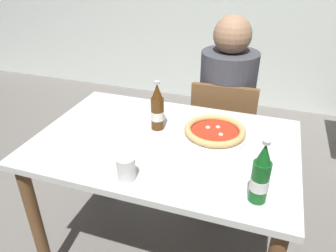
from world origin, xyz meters
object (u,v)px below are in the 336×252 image
chair_behind_table (222,133)px  paper_cup (126,168)px  pizza_margherita_near (215,132)px  dining_table_main (165,160)px  beer_bottle_center (261,176)px  napkin_with_cutlery (158,152)px  diner_seated (225,116)px  beer_bottle_left (157,109)px

chair_behind_table → paper_cup: (-0.23, -0.92, 0.32)m
pizza_margherita_near → paper_cup: paper_cup is taller
dining_table_main → paper_cup: size_ratio=12.63×
beer_bottle_center → napkin_with_cutlery: beer_bottle_center is taller
diner_seated → napkin_with_cutlery: size_ratio=5.90×
chair_behind_table → beer_bottle_center: bearing=103.8°
diner_seated → beer_bottle_center: size_ratio=4.89×
dining_table_main → chair_behind_table: 0.65m
dining_table_main → beer_bottle_center: 0.56m
diner_seated → beer_bottle_center: (0.26, -0.93, 0.27)m
diner_seated → paper_cup: 1.02m
diner_seated → chair_behind_table: bearing=-86.4°
beer_bottle_center → pizza_margherita_near: bearing=120.8°
chair_behind_table → beer_bottle_center: (0.26, -0.88, 0.37)m
chair_behind_table → paper_cup: bearing=73.3°
dining_table_main → napkin_with_cutlery: size_ratio=5.85×
diner_seated → pizza_margherita_near: bearing=-86.7°
pizza_margherita_near → paper_cup: size_ratio=3.32×
dining_table_main → diner_seated: bearing=74.8°
beer_bottle_center → dining_table_main: bearing=148.6°
beer_bottle_left → diner_seated: bearing=66.0°
diner_seated → dining_table_main: bearing=-105.2°
pizza_margherita_near → beer_bottle_left: bearing=-175.8°
beer_bottle_left → paper_cup: bearing=-86.8°
chair_behind_table → beer_bottle_center: 0.99m
pizza_margherita_near → paper_cup: bearing=-121.1°
dining_table_main → paper_cup: 0.35m
diner_seated → beer_bottle_center: bearing=-74.2°
beer_bottle_left → napkin_with_cutlery: bearing=-69.1°
pizza_margherita_near → napkin_with_cutlery: (-0.20, -0.22, -0.02)m
pizza_margherita_near → beer_bottle_center: bearing=-59.2°
diner_seated → pizza_margherita_near: (0.03, -0.54, 0.19)m
diner_seated → beer_bottle_left: diner_seated is taller
beer_bottle_center → beer_bottle_left: bearing=144.3°
dining_table_main → napkin_with_cutlery: (0.01, -0.10, 0.12)m
dining_table_main → pizza_margherita_near: (0.21, 0.12, 0.14)m
chair_behind_table → pizza_margherita_near: size_ratio=2.69×
diner_seated → pizza_margherita_near: size_ratio=3.83×
dining_table_main → paper_cup: paper_cup is taller
chair_behind_table → beer_bottle_left: bearing=61.1°
diner_seated → pizza_margherita_near: diner_seated is taller
dining_table_main → diner_seated: size_ratio=0.99×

